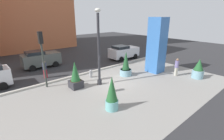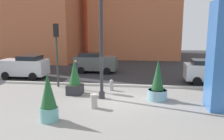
{
  "view_description": "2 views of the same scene",
  "coord_description": "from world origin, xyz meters",
  "px_view_note": "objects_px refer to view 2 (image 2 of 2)",
  "views": [
    {
      "loc": [
        -8.6,
        -10.15,
        5.55
      ],
      "look_at": [
        -0.52,
        -0.81,
        1.4
      ],
      "focal_mm": 26.23,
      "sensor_mm": 36.0,
      "label": 1
    },
    {
      "loc": [
        1.12,
        -12.46,
        4.0
      ],
      "look_at": [
        -0.39,
        -0.45,
        1.84
      ],
      "focal_mm": 35.97,
      "sensor_mm": 36.0,
      "label": 2
    }
  ],
  "objects_px": {
    "fire_hydrant": "(111,85)",
    "car_far_lane": "(212,71)",
    "potted_plant_mid_plaza": "(75,79)",
    "concrete_bollard": "(94,101)",
    "potted_plant_near_right": "(158,84)",
    "pedestrian_crossing": "(76,69)",
    "car_intersection": "(95,62)",
    "traffic_light_corner": "(57,45)",
    "potted_plant_near_left": "(49,99)",
    "lamp_post": "(101,49)",
    "car_passing_lane": "(25,67)"
  },
  "relations": [
    {
      "from": "concrete_bollard",
      "to": "potted_plant_mid_plaza",
      "type": "bearing_deg",
      "value": 125.43
    },
    {
      "from": "car_intersection",
      "to": "pedestrian_crossing",
      "type": "relative_size",
      "value": 2.42
    },
    {
      "from": "traffic_light_corner",
      "to": "car_passing_lane",
      "type": "height_order",
      "value": "traffic_light_corner"
    },
    {
      "from": "lamp_post",
      "to": "fire_hydrant",
      "type": "xyz_separation_m",
      "value": [
        0.34,
        1.84,
        -2.58
      ]
    },
    {
      "from": "potted_plant_near_left",
      "to": "car_far_lane",
      "type": "xyz_separation_m",
      "value": [
        9.35,
        8.43,
        -0.09
      ]
    },
    {
      "from": "potted_plant_near_left",
      "to": "pedestrian_crossing",
      "type": "xyz_separation_m",
      "value": [
        -1.14,
        8.09,
        -0.09
      ]
    },
    {
      "from": "potted_plant_mid_plaza",
      "to": "traffic_light_corner",
      "type": "distance_m",
      "value": 3.15
    },
    {
      "from": "fire_hydrant",
      "to": "potted_plant_near_left",
      "type": "bearing_deg",
      "value": -110.97
    },
    {
      "from": "potted_plant_near_left",
      "to": "car_intersection",
      "type": "distance_m",
      "value": 11.8
    },
    {
      "from": "potted_plant_near_left",
      "to": "lamp_post",
      "type": "bearing_deg",
      "value": 64.14
    },
    {
      "from": "potted_plant_near_left",
      "to": "traffic_light_corner",
      "type": "relative_size",
      "value": 0.49
    },
    {
      "from": "lamp_post",
      "to": "car_intersection",
      "type": "distance_m",
      "value": 8.67
    },
    {
      "from": "traffic_light_corner",
      "to": "pedestrian_crossing",
      "type": "height_order",
      "value": "traffic_light_corner"
    },
    {
      "from": "potted_plant_near_left",
      "to": "potted_plant_mid_plaza",
      "type": "bearing_deg",
      "value": 91.14
    },
    {
      "from": "lamp_post",
      "to": "traffic_light_corner",
      "type": "xyz_separation_m",
      "value": [
        -3.56,
        2.39,
        0.05
      ]
    },
    {
      "from": "concrete_bollard",
      "to": "traffic_light_corner",
      "type": "xyz_separation_m",
      "value": [
        -3.44,
        4.09,
        2.62
      ]
    },
    {
      "from": "fire_hydrant",
      "to": "car_far_lane",
      "type": "bearing_deg",
      "value": 22.38
    },
    {
      "from": "potted_plant_near_right",
      "to": "concrete_bollard",
      "type": "distance_m",
      "value": 3.85
    },
    {
      "from": "potted_plant_near_right",
      "to": "pedestrian_crossing",
      "type": "relative_size",
      "value": 1.44
    },
    {
      "from": "car_intersection",
      "to": "potted_plant_near_left",
      "type": "bearing_deg",
      "value": -88.71
    },
    {
      "from": "traffic_light_corner",
      "to": "car_far_lane",
      "type": "relative_size",
      "value": 1.07
    },
    {
      "from": "fire_hydrant",
      "to": "car_passing_lane",
      "type": "xyz_separation_m",
      "value": [
        -7.78,
        3.13,
        0.6
      ]
    },
    {
      "from": "potted_plant_mid_plaza",
      "to": "car_intersection",
      "type": "height_order",
      "value": "potted_plant_mid_plaza"
    },
    {
      "from": "traffic_light_corner",
      "to": "car_passing_lane",
      "type": "xyz_separation_m",
      "value": [
        -3.87,
        2.58,
        -2.03
      ]
    },
    {
      "from": "lamp_post",
      "to": "pedestrian_crossing",
      "type": "bearing_deg",
      "value": 122.65
    },
    {
      "from": "lamp_post",
      "to": "potted_plant_near_right",
      "type": "relative_size",
      "value": 2.54
    },
    {
      "from": "potted_plant_near_left",
      "to": "traffic_light_corner",
      "type": "distance_m",
      "value": 6.56
    },
    {
      "from": "traffic_light_corner",
      "to": "fire_hydrant",
      "type": "bearing_deg",
      "value": -7.93
    },
    {
      "from": "potted_plant_mid_plaza",
      "to": "car_passing_lane",
      "type": "relative_size",
      "value": 0.57
    },
    {
      "from": "potted_plant_near_right",
      "to": "potted_plant_near_left",
      "type": "height_order",
      "value": "potted_plant_near_right"
    },
    {
      "from": "lamp_post",
      "to": "car_passing_lane",
      "type": "relative_size",
      "value": 1.58
    },
    {
      "from": "fire_hydrant",
      "to": "traffic_light_corner",
      "type": "height_order",
      "value": "traffic_light_corner"
    },
    {
      "from": "lamp_post",
      "to": "car_passing_lane",
      "type": "bearing_deg",
      "value": 146.24
    },
    {
      "from": "potted_plant_mid_plaza",
      "to": "potted_plant_near_left",
      "type": "bearing_deg",
      "value": -88.86
    },
    {
      "from": "potted_plant_mid_plaza",
      "to": "potted_plant_near_right",
      "type": "xyz_separation_m",
      "value": [
        5.06,
        -0.59,
        -0.05
      ]
    },
    {
      "from": "potted_plant_mid_plaza",
      "to": "concrete_bollard",
      "type": "xyz_separation_m",
      "value": [
        1.71,
        -2.4,
        -0.6
      ]
    },
    {
      "from": "traffic_light_corner",
      "to": "car_intersection",
      "type": "height_order",
      "value": "traffic_light_corner"
    },
    {
      "from": "potted_plant_near_right",
      "to": "potted_plant_near_left",
      "type": "xyz_separation_m",
      "value": [
        -4.97,
        -3.71,
        0.09
      ]
    },
    {
      "from": "car_intersection",
      "to": "pedestrian_crossing",
      "type": "bearing_deg",
      "value": -103.28
    },
    {
      "from": "potted_plant_mid_plaza",
      "to": "car_far_lane",
      "type": "relative_size",
      "value": 0.53
    },
    {
      "from": "car_intersection",
      "to": "car_far_lane",
      "type": "height_order",
      "value": "car_intersection"
    },
    {
      "from": "car_intersection",
      "to": "car_far_lane",
      "type": "bearing_deg",
      "value": -19.27
    },
    {
      "from": "potted_plant_near_right",
      "to": "pedestrian_crossing",
      "type": "bearing_deg",
      "value": 144.37
    },
    {
      "from": "fire_hydrant",
      "to": "car_far_lane",
      "type": "distance_m",
      "value": 7.88
    },
    {
      "from": "car_far_lane",
      "to": "car_passing_lane",
      "type": "xyz_separation_m",
      "value": [
        -15.05,
        0.13,
        0.05
      ]
    },
    {
      "from": "potted_plant_mid_plaza",
      "to": "car_intersection",
      "type": "distance_m",
      "value": 7.5
    },
    {
      "from": "potted_plant_near_left",
      "to": "fire_hydrant",
      "type": "height_order",
      "value": "potted_plant_near_left"
    },
    {
      "from": "potted_plant_near_left",
      "to": "fire_hydrant",
      "type": "bearing_deg",
      "value": 69.03
    },
    {
      "from": "car_intersection",
      "to": "car_far_lane",
      "type": "distance_m",
      "value": 10.19
    },
    {
      "from": "potted_plant_mid_plaza",
      "to": "pedestrian_crossing",
      "type": "height_order",
      "value": "potted_plant_mid_plaza"
    }
  ]
}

